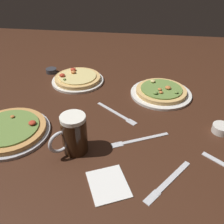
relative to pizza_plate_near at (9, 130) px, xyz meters
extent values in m
cube|color=#3D2114|center=(0.38, 0.18, -0.03)|extent=(2.40, 2.40, 0.03)
cylinder|color=#B2B2B7|center=(0.00, 0.00, -0.01)|extent=(0.31, 0.31, 0.01)
cylinder|color=tan|center=(0.00, 0.00, 0.00)|extent=(0.28, 0.28, 0.02)
cylinder|color=olive|center=(0.00, 0.00, 0.02)|extent=(0.23, 0.23, 0.01)
ellipsoid|color=#B73823|center=(0.09, 0.03, 0.03)|extent=(0.03, 0.03, 0.01)
ellipsoid|color=#C67038|center=(-0.01, 0.06, 0.02)|extent=(0.02, 0.02, 0.01)
cylinder|color=silver|center=(0.15, 0.47, -0.01)|extent=(0.28, 0.28, 0.01)
cylinder|color=tan|center=(0.15, 0.47, 0.00)|extent=(0.24, 0.24, 0.02)
cylinder|color=#DBC67A|center=(0.15, 0.47, 0.02)|extent=(0.20, 0.20, 0.01)
ellipsoid|color=olive|center=(0.10, 0.41, 0.02)|extent=(0.02, 0.02, 0.01)
ellipsoid|color=#B73823|center=(0.08, 0.45, 0.03)|extent=(0.03, 0.03, 0.01)
ellipsoid|color=#C67038|center=(0.12, 0.50, 0.03)|extent=(0.03, 0.03, 0.01)
ellipsoid|color=#B73823|center=(0.11, 0.53, 0.03)|extent=(0.03, 0.03, 0.02)
cylinder|color=silver|center=(0.59, 0.39, -0.01)|extent=(0.30, 0.30, 0.01)
cylinder|color=tan|center=(0.59, 0.39, 0.00)|extent=(0.24, 0.24, 0.02)
cylinder|color=olive|center=(0.59, 0.39, 0.02)|extent=(0.20, 0.20, 0.01)
ellipsoid|color=olive|center=(0.66, 0.35, 0.02)|extent=(0.02, 0.02, 0.01)
ellipsoid|color=#DBC67A|center=(0.55, 0.45, 0.03)|extent=(0.02, 0.02, 0.01)
ellipsoid|color=#C67038|center=(0.59, 0.34, 0.02)|extent=(0.02, 0.02, 0.01)
ellipsoid|color=#C67038|center=(0.63, 0.39, 0.03)|extent=(0.03, 0.03, 0.01)
ellipsoid|color=#C67038|center=(0.59, 0.37, 0.02)|extent=(0.02, 0.02, 0.01)
ellipsoid|color=olive|center=(0.57, 0.33, 0.03)|extent=(0.02, 0.02, 0.01)
cylinder|color=black|center=(0.28, -0.05, 0.05)|extent=(0.09, 0.09, 0.13)
cylinder|color=white|center=(0.28, -0.05, 0.12)|extent=(0.09, 0.09, 0.02)
torus|color=silver|center=(0.24, -0.09, 0.05)|extent=(0.07, 0.07, 0.09)
cylinder|color=silver|center=(0.82, 0.13, 0.00)|extent=(0.07, 0.07, 0.03)
cylinder|color=#333338|center=(-0.03, 0.56, 0.00)|extent=(0.06, 0.06, 0.03)
cube|color=white|center=(0.42, -0.19, -0.01)|extent=(0.16, 0.17, 0.01)
cube|color=silver|center=(0.53, 0.04, -0.01)|extent=(0.18, 0.10, 0.01)
cube|color=silver|center=(0.42, -0.01, -0.01)|extent=(0.05, 0.04, 0.00)
cube|color=silver|center=(0.62, -0.14, -0.01)|extent=(0.13, 0.16, 0.01)
cube|color=silver|center=(0.55, -0.22, -0.01)|extent=(0.05, 0.06, 0.00)
cube|color=silver|center=(0.38, 0.21, -0.01)|extent=(0.16, 0.13, 0.01)
cube|color=silver|center=(0.47, 0.14, -0.01)|extent=(0.05, 0.05, 0.00)
camera|label=1|loc=(0.50, -0.69, 0.60)|focal=39.69mm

